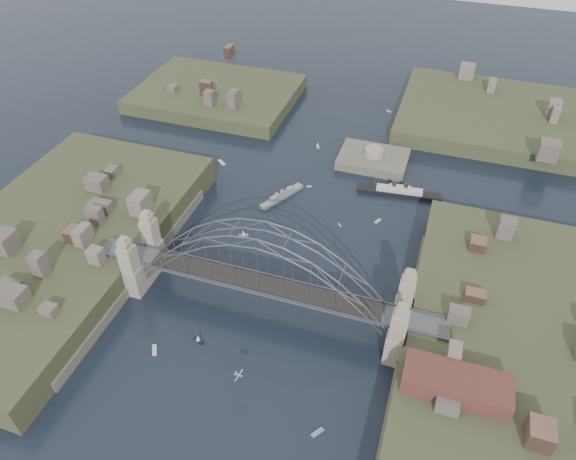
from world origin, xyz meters
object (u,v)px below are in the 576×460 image
(bridge, at_px, (263,272))
(naval_cruiser_far, at_px, (278,116))
(wharf_shed, at_px, (456,384))
(fort_island, at_px, (372,164))
(ocean_liner, at_px, (399,192))
(naval_cruiser_near, at_px, (282,196))

(bridge, xyz_separation_m, naval_cruiser_far, (-27.54, 88.50, -11.54))
(wharf_shed, bearing_deg, fort_island, 110.85)
(fort_island, relative_size, ocean_liner, 0.87)
(bridge, bearing_deg, naval_cruiser_near, 103.48)
(fort_island, xyz_separation_m, naval_cruiser_far, (-39.54, 18.50, 1.12))
(fort_island, bearing_deg, bridge, -99.73)
(bridge, height_order, wharf_shed, bridge)
(wharf_shed, height_order, ocean_liner, wharf_shed)
(naval_cruiser_near, distance_m, naval_cruiser_far, 49.04)
(fort_island, xyz_separation_m, ocean_liner, (11.02, -14.81, 1.30))
(naval_cruiser_near, xyz_separation_m, ocean_liner, (33.23, 12.56, 0.19))
(naval_cruiser_far, bearing_deg, bridge, -72.72)
(wharf_shed, bearing_deg, naval_cruiser_near, 133.75)
(wharf_shed, relative_size, naval_cruiser_near, 1.29)
(bridge, height_order, naval_cruiser_near, bridge)
(naval_cruiser_near, relative_size, naval_cruiser_far, 1.04)
(wharf_shed, distance_m, ocean_liner, 72.86)
(wharf_shed, bearing_deg, ocean_liner, 106.87)
(wharf_shed, height_order, naval_cruiser_near, wharf_shed)
(naval_cruiser_near, bearing_deg, naval_cruiser_far, 110.68)
(bridge, bearing_deg, wharf_shed, -17.65)
(fort_island, height_order, naval_cruiser_near, fort_island)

